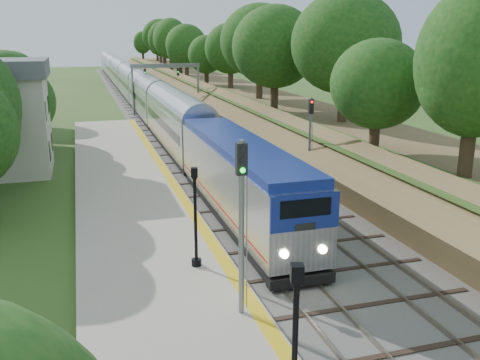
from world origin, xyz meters
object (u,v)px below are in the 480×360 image
object	(u,v)px
signal_gantry	(165,75)
signal_farside	(310,133)
train	(132,86)
signal_platform	(241,210)
lamppost_far	(196,223)

from	to	relation	value
signal_gantry	signal_farside	distance (m)	34.85
train	signal_platform	world-z (taller)	signal_platform
train	signal_farside	size ratio (longest dim) A/B	23.05
lamppost_far	signal_farside	xyz separation A→B (m)	(9.77, 10.72, 1.35)
lamppost_far	signal_platform	size ratio (longest dim) A/B	0.69
train	signal_platform	distance (m)	66.36
signal_platform	signal_farside	distance (m)	17.52
train	signal_gantry	bearing A→B (deg)	-81.57
signal_gantry	lamppost_far	world-z (taller)	signal_gantry
signal_gantry	lamppost_far	size ratio (longest dim) A/B	2.00
train	signal_farside	world-z (taller)	signal_farside
signal_platform	signal_farside	world-z (taller)	signal_platform
signal_farside	lamppost_far	bearing A→B (deg)	-132.36
signal_platform	lamppost_far	bearing A→B (deg)	99.01
lamppost_far	train	bearing A→B (deg)	86.70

